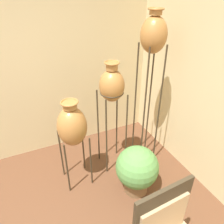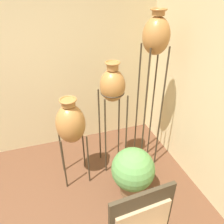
# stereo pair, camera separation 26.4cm
# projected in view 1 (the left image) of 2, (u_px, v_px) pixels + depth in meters

# --- Properties ---
(vase_stand_tall) EXTENTS (0.29, 0.29, 2.00)m
(vase_stand_tall) POSITION_uv_depth(u_px,v_px,m) (153.00, 40.00, 2.38)
(vase_stand_tall) COLOR #382D1E
(vase_stand_tall) RESTS_ON ground_plane
(vase_stand_medium) EXTENTS (0.30, 0.30, 1.48)m
(vase_stand_medium) POSITION_uv_depth(u_px,v_px,m) (112.00, 87.00, 2.55)
(vase_stand_medium) COLOR #382D1E
(vase_stand_medium) RESTS_ON ground_plane
(vase_stand_short) EXTENTS (0.34, 0.34, 1.15)m
(vase_stand_short) POSITION_uv_depth(u_px,v_px,m) (72.00, 127.00, 2.45)
(vase_stand_short) COLOR #382D1E
(vase_stand_short) RESTS_ON ground_plane
(potted_plant) EXTENTS (0.51, 0.51, 0.63)m
(potted_plant) POSITION_uv_depth(u_px,v_px,m) (137.00, 169.00, 2.55)
(potted_plant) COLOR brown
(potted_plant) RESTS_ON ground_plane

